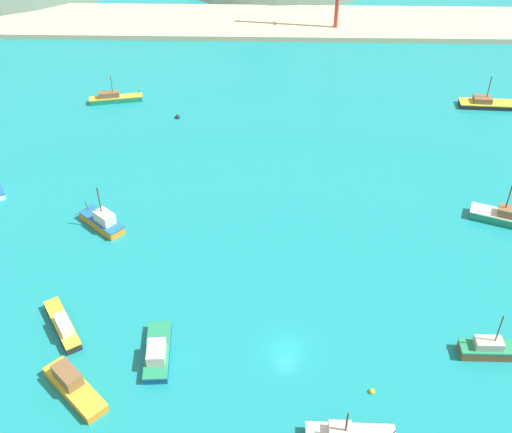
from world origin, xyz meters
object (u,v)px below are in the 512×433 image
object	(u,v)px
fishing_boat_10	(103,221)
buoy_0	(178,117)
fishing_boat_0	(158,352)
buoy_1	(372,391)
fishing_boat_11	(63,325)
fishing_boat_8	(494,349)
fishing_boat_7	(115,98)
fishing_boat_3	(488,103)
fishing_boat_5	(73,386)
fishing_boat_6	(501,216)

from	to	relation	value
fishing_boat_10	buoy_0	world-z (taller)	fishing_boat_10
fishing_boat_0	buoy_1	distance (m)	24.36
fishing_boat_0	buoy_0	xyz separation A→B (m)	(-4.78, 56.48, -0.68)
fishing_boat_11	fishing_boat_8	bearing A→B (deg)	-2.82
fishing_boat_8	fishing_boat_7	bearing A→B (deg)	132.59
fishing_boat_0	buoy_1	world-z (taller)	fishing_boat_0
fishing_boat_3	fishing_boat_10	size ratio (longest dim) A/B	1.50
fishing_boat_5	buoy_0	bearing A→B (deg)	86.63
fishing_boat_0	buoy_0	bearing A→B (deg)	94.84
fishing_boat_8	buoy_0	bearing A→B (deg)	128.16
fishing_boat_5	buoy_1	size ratio (longest dim) A/B	12.30
fishing_boat_5	buoy_1	xyz separation A→B (m)	(32.37, 0.68, -0.86)
fishing_boat_11	buoy_0	xyz separation A→B (m)	(7.15, 52.67, -0.67)
fishing_boat_0	fishing_boat_6	world-z (taller)	fishing_boat_6
fishing_boat_0	fishing_boat_6	distance (m)	53.56
fishing_boat_10	fishing_boat_11	xyz separation A→B (m)	(-0.45, -19.91, -0.21)
fishing_boat_10	fishing_boat_11	world-z (taller)	fishing_boat_10
fishing_boat_11	fishing_boat_6	bearing A→B (deg)	21.24
fishing_boat_8	fishing_boat_10	distance (m)	54.83
fishing_boat_0	fishing_boat_6	xyz separation A→B (m)	(46.53, 26.53, 0.08)
fishing_boat_7	fishing_boat_0	bearing A→B (deg)	-74.16
fishing_boat_5	fishing_boat_6	world-z (taller)	fishing_boat_6
fishing_boat_5	fishing_boat_6	size ratio (longest dim) A/B	0.95
fishing_boat_6	fishing_boat_7	size ratio (longest dim) A/B	0.85
fishing_boat_7	buoy_0	distance (m)	14.37
fishing_boat_0	fishing_boat_11	world-z (taller)	fishing_boat_0
fishing_boat_10	fishing_boat_5	bearing A→B (deg)	-83.87
fishing_boat_8	fishing_boat_11	world-z (taller)	fishing_boat_8
fishing_boat_7	fishing_boat_10	distance (m)	39.38
fishing_boat_5	fishing_boat_3	bearing A→B (deg)	47.11
fishing_boat_10	fishing_boat_11	size ratio (longest dim) A/B	0.88
fishing_boat_5	fishing_boat_6	xyz separation A→B (m)	(54.93, 31.51, -0.05)
fishing_boat_11	buoy_1	bearing A→B (deg)	-12.73
fishing_boat_6	buoy_1	distance (m)	38.21
fishing_boat_6	fishing_boat_8	bearing A→B (deg)	-107.54
fishing_boat_8	fishing_boat_3	bearing A→B (deg)	75.68
fishing_boat_0	fishing_boat_7	size ratio (longest dim) A/B	0.84
fishing_boat_0	fishing_boat_8	size ratio (longest dim) A/B	1.04
buoy_1	fishing_boat_0	bearing A→B (deg)	169.83
fishing_boat_3	fishing_boat_10	world-z (taller)	fishing_boat_10
fishing_boat_3	fishing_boat_7	world-z (taller)	fishing_boat_3
fishing_boat_5	fishing_boat_7	world-z (taller)	fishing_boat_7
fishing_boat_3	fishing_boat_7	distance (m)	71.90
fishing_boat_10	fishing_boat_0	bearing A→B (deg)	-64.17
fishing_boat_5	buoy_0	xyz separation A→B (m)	(3.62, 61.45, -0.82)
fishing_boat_5	fishing_boat_11	bearing A→B (deg)	111.89
buoy_0	fishing_boat_8	bearing A→B (deg)	-51.84
fishing_boat_0	fishing_boat_11	distance (m)	12.52
fishing_boat_0	fishing_boat_3	world-z (taller)	fishing_boat_3
fishing_boat_8	fishing_boat_0	bearing A→B (deg)	-178.04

